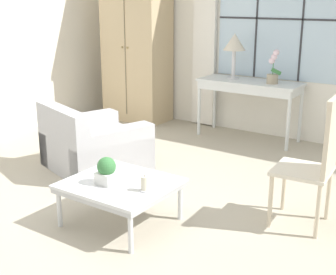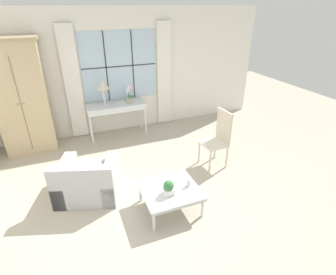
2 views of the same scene
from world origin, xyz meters
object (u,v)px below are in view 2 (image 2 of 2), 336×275
pillar_candle (188,183)px  potted_orchid (129,96)px  armoire (22,98)px  armchair_upholstered (89,180)px  console_table (116,108)px  potted_plant_small (169,188)px  table_lamp (103,85)px  side_chair_wooden (219,136)px  coffee_table (170,191)px

pillar_candle → potted_orchid: bearing=93.1°
armoire → armchair_upholstered: 2.39m
console_table → potted_plant_small: 2.95m
armoire → potted_plant_small: 3.61m
table_lamp → potted_orchid: bearing=-2.0°
potted_plant_small → armchair_upholstered: bearing=137.9°
table_lamp → side_chair_wooden: size_ratio=0.54×
console_table → potted_plant_small: bearing=-87.5°
console_table → potted_plant_small: (0.13, -2.94, -0.21)m
side_chair_wooden → potted_plant_small: 1.68m
armchair_upholstered → pillar_candle: 1.65m
coffee_table → potted_plant_small: 0.19m
armchair_upholstered → pillar_candle: bearing=-32.6°
armoire → potted_orchid: armoire is taller
armchair_upholstered → pillar_candle: armchair_upholstered is taller
armoire → potted_plant_small: size_ratio=10.16×
armchair_upholstered → potted_plant_small: size_ratio=5.24×
potted_orchid → armchair_upholstered: bearing=-121.7°
console_table → potted_orchid: bearing=-2.9°
armoire → side_chair_wooden: size_ratio=2.09×
console_table → side_chair_wooden: side_chair_wooden is taller
table_lamp → side_chair_wooden: table_lamp is taller
armchair_upholstered → side_chair_wooden: 2.46m
armoire → coffee_table: bearing=-54.4°
console_table → pillar_candle: size_ratio=10.08×
armoire → side_chair_wooden: 3.96m
coffee_table → potted_plant_small: bearing=-123.9°
console_table → coffee_table: bearing=-86.3°
console_table → potted_plant_small: size_ratio=5.92×
armchair_upholstered → side_chair_wooden: bearing=-0.1°
coffee_table → potted_plant_small: potted_plant_small is taller
armchair_upholstered → side_chair_wooden: size_ratio=1.08×
pillar_candle → armchair_upholstered: bearing=147.4°
table_lamp → pillar_candle: table_lamp is taller
table_lamp → coffee_table: bearing=-81.4°
armoire → armchair_upholstered: armoire is taller
console_table → table_lamp: 0.60m
armoire → table_lamp: size_ratio=3.86×
armoire → console_table: armoire is taller
potted_orchid → potted_plant_small: 2.97m
potted_plant_small → coffee_table: bearing=56.1°
table_lamp → armchair_upholstered: bearing=-108.4°
coffee_table → side_chair_wooden: bearing=32.4°
console_table → potted_orchid: (0.31, -0.02, 0.25)m
console_table → potted_orchid: size_ratio=3.14×
console_table → pillar_candle: 2.94m
armchair_upholstered → coffee_table: (1.10, -0.85, 0.08)m
potted_orchid → potted_plant_small: (-0.19, -2.92, -0.46)m
console_table → coffee_table: 2.88m
table_lamp → potted_orchid: 0.63m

